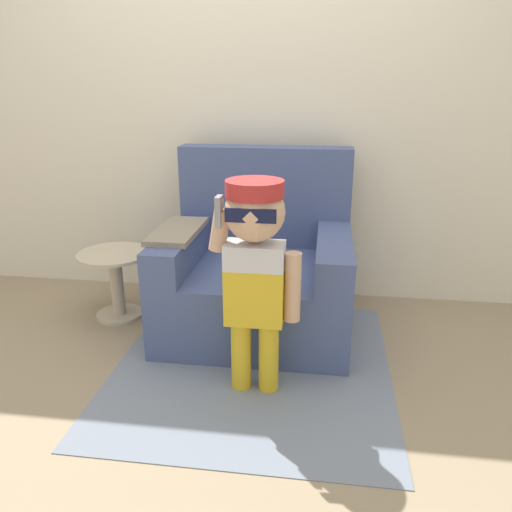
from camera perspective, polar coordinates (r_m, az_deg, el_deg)
ground_plane at (r=2.76m, az=-4.01°, el=-10.17°), size 10.00×10.00×0.00m
wall_back at (r=3.21m, az=-1.45°, el=18.28°), size 10.00×0.05×2.60m
armchair at (r=2.87m, az=0.23°, el=-1.73°), size 1.05×0.92×1.00m
person_child at (r=2.12m, az=-0.08°, el=-0.02°), size 0.40×0.30×0.98m
side_table at (r=3.09m, az=-15.67°, el=-2.42°), size 0.43×0.43×0.41m
rug at (r=2.58m, az=-0.36°, el=-12.34°), size 1.36×1.47×0.01m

